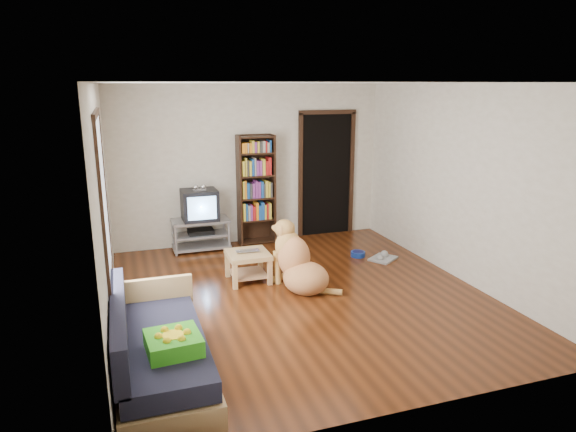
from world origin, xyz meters
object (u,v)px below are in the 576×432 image
object	(u,v)px
laptop	(248,252)
dog_bowl	(358,254)
grey_rag	(383,259)
bookshelf	(256,184)
crt_tv	(199,204)
green_cushion	(173,343)
coffee_table	(248,261)
sofa	(157,353)
tv_stand	(201,233)
dog	(298,264)

from	to	relation	value
laptop	dog_bowl	size ratio (longest dim) A/B	1.44
grey_rag	bookshelf	size ratio (longest dim) A/B	0.22
bookshelf	crt_tv	bearing A→B (deg)	-175.68
green_cushion	grey_rag	distance (m)	4.28
coffee_table	sofa	bearing A→B (deg)	-123.23
tv_stand	bookshelf	xyz separation A→B (m)	(0.95, 0.09, 0.73)
tv_stand	bookshelf	world-z (taller)	bookshelf
tv_stand	dog	distance (m)	2.21
dog	sofa	bearing A→B (deg)	-139.50
green_cushion	grey_rag	bearing A→B (deg)	32.48
grey_rag	tv_stand	size ratio (longest dim) A/B	0.44
bookshelf	dog_bowl	bearing A→B (deg)	-43.19
grey_rag	coffee_table	distance (m)	2.18
crt_tv	dog	distance (m)	2.27
crt_tv	bookshelf	distance (m)	0.99
green_cushion	crt_tv	bearing A→B (deg)	73.22
green_cushion	dog_bowl	world-z (taller)	green_cushion
laptop	tv_stand	bearing A→B (deg)	107.12
dog	tv_stand	bearing A→B (deg)	115.07
sofa	dog	size ratio (longest dim) A/B	1.78
green_cushion	coffee_table	distance (m)	2.69
grey_rag	coffee_table	xyz separation A→B (m)	(-2.15, -0.19, 0.27)
green_cushion	dog	xyz separation A→B (m)	(1.79, 1.93, -0.16)
laptop	dog	xyz separation A→B (m)	(0.55, -0.41, -0.08)
coffee_table	dog_bowl	bearing A→B (deg)	13.27
dog_bowl	dog	size ratio (longest dim) A/B	0.22
dog_bowl	bookshelf	distance (m)	2.01
tv_stand	crt_tv	size ratio (longest dim) A/B	1.55
coffee_table	crt_tv	bearing A→B (deg)	103.75
green_cushion	bookshelf	size ratio (longest dim) A/B	0.24
dog	green_cushion	bearing A→B (deg)	-132.70
tv_stand	dog	xyz separation A→B (m)	(0.94, -2.00, 0.06)
crt_tv	sofa	size ratio (longest dim) A/B	0.32
dog_bowl	grey_rag	world-z (taller)	dog_bowl
laptop	grey_rag	size ratio (longest dim) A/B	0.79
laptop	dog	distance (m)	0.69
sofa	dog_bowl	bearing A→B (deg)	38.02
grey_rag	dog_bowl	bearing A→B (deg)	140.19
laptop	tv_stand	size ratio (longest dim) A/B	0.35
laptop	grey_rag	distance (m)	2.20
crt_tv	coffee_table	distance (m)	1.69
dog_bowl	dog	distance (m)	1.60
grey_rag	dog	distance (m)	1.75
tv_stand	dog	bearing A→B (deg)	-64.93
bookshelf	coffee_table	world-z (taller)	bookshelf
laptop	dog	size ratio (longest dim) A/B	0.31
tv_stand	coffee_table	world-z (taller)	tv_stand
grey_rag	coffee_table	size ratio (longest dim) A/B	0.73
grey_rag	crt_tv	bearing A→B (deg)	151.32
green_cushion	grey_rag	size ratio (longest dim) A/B	1.09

